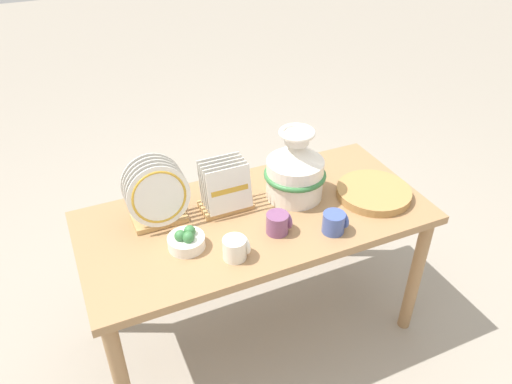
{
  "coord_description": "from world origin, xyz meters",
  "views": [
    {
      "loc": [
        -0.66,
        -1.46,
        1.89
      ],
      "look_at": [
        0.0,
        0.0,
        0.78
      ],
      "focal_mm": 35.0,
      "sensor_mm": 36.0,
      "label": 1
    }
  ],
  "objects_px": {
    "dish_rack_round_plates": "(157,196)",
    "dish_rack_square_plates": "(225,191)",
    "fruit_bowl": "(186,240)",
    "mug_cobalt_glaze": "(335,222)",
    "mug_cream_glaze": "(236,248)",
    "mug_plum_glaze": "(278,223)",
    "wicker_charger_stack": "(374,193)",
    "ceramic_vase": "(295,168)"
  },
  "relations": [
    {
      "from": "dish_rack_square_plates",
      "to": "mug_plum_glaze",
      "type": "bearing_deg",
      "value": -61.4
    },
    {
      "from": "ceramic_vase",
      "to": "mug_cobalt_glaze",
      "type": "relative_size",
      "value": 3.3
    },
    {
      "from": "dish_rack_round_plates",
      "to": "mug_cobalt_glaze",
      "type": "height_order",
      "value": "dish_rack_round_plates"
    },
    {
      "from": "dish_rack_square_plates",
      "to": "mug_plum_glaze",
      "type": "height_order",
      "value": "dish_rack_square_plates"
    },
    {
      "from": "wicker_charger_stack",
      "to": "mug_plum_glaze",
      "type": "distance_m",
      "value": 0.48
    },
    {
      "from": "mug_cream_glaze",
      "to": "mug_cobalt_glaze",
      "type": "bearing_deg",
      "value": -2.48
    },
    {
      "from": "dish_rack_square_plates",
      "to": "mug_cream_glaze",
      "type": "distance_m",
      "value": 0.31
    },
    {
      "from": "dish_rack_round_plates",
      "to": "wicker_charger_stack",
      "type": "height_order",
      "value": "dish_rack_round_plates"
    },
    {
      "from": "dish_rack_round_plates",
      "to": "mug_cream_glaze",
      "type": "distance_m",
      "value": 0.38
    },
    {
      "from": "mug_cream_glaze",
      "to": "fruit_bowl",
      "type": "bearing_deg",
      "value": 139.15
    },
    {
      "from": "ceramic_vase",
      "to": "mug_cobalt_glaze",
      "type": "height_order",
      "value": "ceramic_vase"
    },
    {
      "from": "mug_cobalt_glaze",
      "to": "mug_cream_glaze",
      "type": "distance_m",
      "value": 0.4
    },
    {
      "from": "dish_rack_square_plates",
      "to": "wicker_charger_stack",
      "type": "bearing_deg",
      "value": -17.02
    },
    {
      "from": "mug_cobalt_glaze",
      "to": "dish_rack_square_plates",
      "type": "bearing_deg",
      "value": 135.66
    },
    {
      "from": "mug_plum_glaze",
      "to": "fruit_bowl",
      "type": "relative_size",
      "value": 0.68
    },
    {
      "from": "wicker_charger_stack",
      "to": "mug_cream_glaze",
      "type": "relative_size",
      "value": 3.33
    },
    {
      "from": "dish_rack_square_plates",
      "to": "fruit_bowl",
      "type": "bearing_deg",
      "value": -141.99
    },
    {
      "from": "mug_cobalt_glaze",
      "to": "ceramic_vase",
      "type": "bearing_deg",
      "value": 95.69
    },
    {
      "from": "mug_cobalt_glaze",
      "to": "fruit_bowl",
      "type": "bearing_deg",
      "value": 165.36
    },
    {
      "from": "ceramic_vase",
      "to": "mug_plum_glaze",
      "type": "xyz_separation_m",
      "value": [
        -0.17,
        -0.19,
        -0.09
      ]
    },
    {
      "from": "wicker_charger_stack",
      "to": "dish_rack_round_plates",
      "type": "bearing_deg",
      "value": 166.95
    },
    {
      "from": "dish_rack_round_plates",
      "to": "dish_rack_square_plates",
      "type": "xyz_separation_m",
      "value": [
        0.27,
        -0.02,
        -0.04
      ]
    },
    {
      "from": "mug_cream_glaze",
      "to": "mug_plum_glaze",
      "type": "bearing_deg",
      "value": 18.36
    },
    {
      "from": "mug_cream_glaze",
      "to": "ceramic_vase",
      "type": "bearing_deg",
      "value": 34.84
    },
    {
      "from": "dish_rack_square_plates",
      "to": "mug_cream_glaze",
      "type": "bearing_deg",
      "value": -104.52
    },
    {
      "from": "mug_plum_glaze",
      "to": "fruit_bowl",
      "type": "xyz_separation_m",
      "value": [
        -0.35,
        0.06,
        -0.01
      ]
    },
    {
      "from": "mug_cobalt_glaze",
      "to": "wicker_charger_stack",
      "type": "bearing_deg",
      "value": 25.61
    },
    {
      "from": "ceramic_vase",
      "to": "wicker_charger_stack",
      "type": "relative_size",
      "value": 0.99
    },
    {
      "from": "wicker_charger_stack",
      "to": "mug_plum_glaze",
      "type": "height_order",
      "value": "mug_plum_glaze"
    },
    {
      "from": "ceramic_vase",
      "to": "dish_rack_square_plates",
      "type": "distance_m",
      "value": 0.3
    },
    {
      "from": "ceramic_vase",
      "to": "wicker_charger_stack",
      "type": "height_order",
      "value": "ceramic_vase"
    },
    {
      "from": "mug_plum_glaze",
      "to": "wicker_charger_stack",
      "type": "bearing_deg",
      "value": 5.74
    },
    {
      "from": "wicker_charger_stack",
      "to": "mug_plum_glaze",
      "type": "relative_size",
      "value": 3.33
    },
    {
      "from": "wicker_charger_stack",
      "to": "mug_plum_glaze",
      "type": "bearing_deg",
      "value": -174.26
    },
    {
      "from": "mug_cobalt_glaze",
      "to": "mug_plum_glaze",
      "type": "bearing_deg",
      "value": 156.73
    },
    {
      "from": "mug_cream_glaze",
      "to": "wicker_charger_stack",
      "type": "bearing_deg",
      "value": 9.65
    },
    {
      "from": "fruit_bowl",
      "to": "mug_plum_glaze",
      "type": "bearing_deg",
      "value": -9.4
    },
    {
      "from": "dish_rack_round_plates",
      "to": "mug_plum_glaze",
      "type": "bearing_deg",
      "value": -32.12
    },
    {
      "from": "ceramic_vase",
      "to": "dish_rack_square_plates",
      "type": "height_order",
      "value": "ceramic_vase"
    },
    {
      "from": "ceramic_vase",
      "to": "mug_cobalt_glaze",
      "type": "bearing_deg",
      "value": -84.31
    },
    {
      "from": "dish_rack_round_plates",
      "to": "dish_rack_square_plates",
      "type": "relative_size",
      "value": 1.28
    },
    {
      "from": "dish_rack_square_plates",
      "to": "mug_cobalt_glaze",
      "type": "relative_size",
      "value": 2.21
    }
  ]
}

